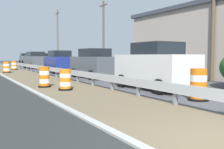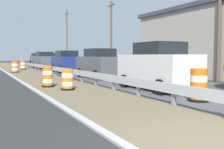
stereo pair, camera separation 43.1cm
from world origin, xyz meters
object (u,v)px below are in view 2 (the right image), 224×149
Objects in this scene: car_lead_near_lane at (44,60)px; car_mid_far_lane at (54,59)px; traffic_barrel_close at (68,81)px; traffic_barrel_nearest at (199,86)px; traffic_barrel_mid at (48,78)px; car_trailing_near_lane at (42,58)px; utility_pole_mid at (111,34)px; car_distant_a at (36,58)px; utility_pole_far at (67,37)px; traffic_barrel_farther at (23,66)px; car_trailing_far_lane at (99,63)px; utility_pole_near at (220,5)px; car_distant_b at (157,66)px; car_lead_far_lane at (66,62)px; traffic_barrel_far at (15,68)px.

car_mid_far_lane is (3.60, 9.30, -0.05)m from car_lead_near_lane.
traffic_barrel_close is 31.37m from car_mid_far_lane.
traffic_barrel_nearest reaches higher than traffic_barrel_mid.
car_trailing_near_lane is 0.51× the size of utility_pole_mid.
car_lead_near_lane is 1.03× the size of car_distant_a.
utility_pole_far is (10.20, 29.23, 4.24)m from traffic_barrel_mid.
traffic_barrel_nearest is 26.20m from car_lead_near_lane.
traffic_barrel_farther is (0.81, 19.08, 0.00)m from traffic_barrel_close.
utility_pole_mid reaches higher than car_distant_a.
car_trailing_far_lane is (3.97, 5.25, 0.60)m from traffic_barrel_close.
car_trailing_far_lane reaches higher than car_mid_far_lane.
utility_pole_near is at bearing -90.46° from utility_pole_far.
car_distant_b is at bearing -7.33° from car_mid_far_lane.
traffic_barrel_nearest is 0.28× the size of car_trailing_near_lane.
car_lead_near_lane is 11.88m from utility_pole_far.
utility_pole_mid is at bearing 5.99° from car_distant_a.
car_lead_near_lane is 15.96m from car_trailing_far_lane.
car_lead_near_lane is 9.97m from car_mid_far_lane.
car_distant_b reaches higher than traffic_barrel_farther.
car_lead_near_lane is at bearing -22.24° from car_mid_far_lane.
car_trailing_far_lane is 8.66m from utility_pole_near.
traffic_barrel_nearest is 0.25× the size of car_distant_a.
car_lead_far_lane is (0.53, 16.99, 0.51)m from traffic_barrel_nearest.
car_lead_far_lane is at bearing 68.03° from traffic_barrel_mid.
car_distant_b is (0.06, -13.84, 0.07)m from car_lead_far_lane.
utility_pole_far is (5.99, 18.79, 3.68)m from car_lead_far_lane.
car_lead_near_lane is at bearing -8.88° from car_distant_a.
car_distant_b is (0.06, -23.04, 0.06)m from car_lead_near_lane.
utility_pole_near is at bearing -165.93° from car_lead_near_lane.
traffic_barrel_close is at bearing 163.79° from car_lead_far_lane.
traffic_barrel_mid is at bearing 109.01° from traffic_barrel_close.
traffic_barrel_close is 4.21m from car_distant_b.
utility_pole_mid is at bearing -126.09° from car_lead_near_lane.
car_distant_a is 0.57× the size of utility_pole_mid.
car_distant_b is 0.53× the size of utility_pole_mid.
traffic_barrel_farther is at bearing 7.68° from car_distant_b.
car_trailing_near_lane is 0.45× the size of utility_pole_far.
car_distant_a reaches higher than traffic_barrel_nearest.
utility_pole_near is 31.24m from utility_pole_far.
car_trailing_far_lane is at bearing -4.41° from car_trailing_near_lane.
utility_pole_far is (6.51, 35.78, 4.19)m from traffic_barrel_nearest.
car_lead_far_lane is (4.21, 10.44, 0.55)m from traffic_barrel_mid.
car_trailing_near_lane reaches higher than traffic_barrel_farther.
car_mid_far_lane is at bearing 103.21° from utility_pole_mid.
traffic_barrel_farther is at bearing 22.83° from car_lead_far_lane.
utility_pole_near is at bearing -76.51° from car_distant_b.
car_trailing_far_lane is at bearing 85.37° from traffic_barrel_nearest.
traffic_barrel_mid is 11.27m from car_lead_far_lane.
utility_pole_far is at bearing 79.68° from traffic_barrel_nearest.
traffic_barrel_far is 18.23m from utility_pole_near.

